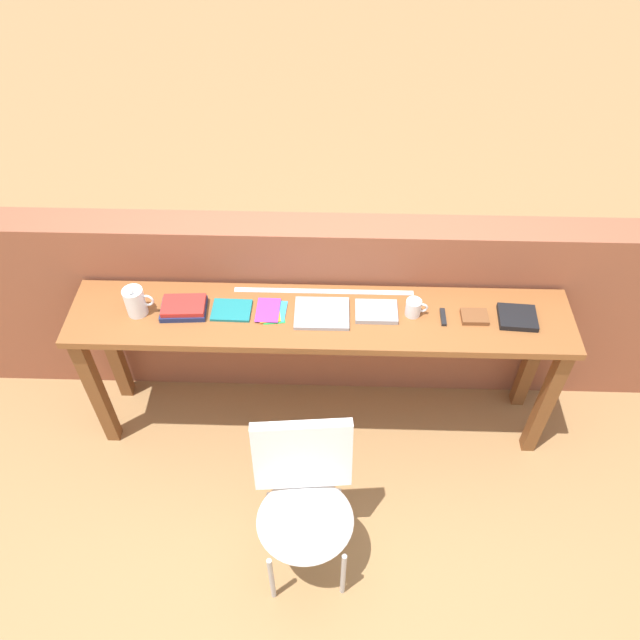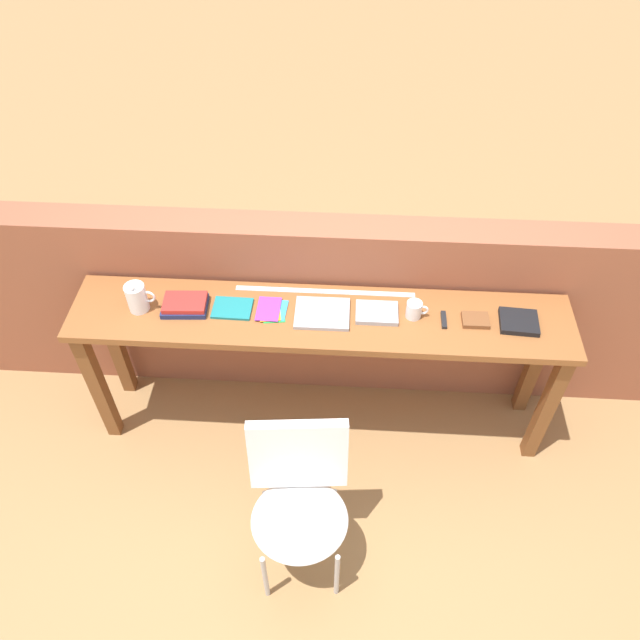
# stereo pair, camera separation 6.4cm
# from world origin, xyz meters

# --- Properties ---
(ground_plane) EXTENTS (40.00, 40.00, 0.00)m
(ground_plane) POSITION_xyz_m (0.00, 0.00, 0.00)
(ground_plane) COLOR #9E7547
(brick_wall_back) EXTENTS (6.00, 0.20, 1.18)m
(brick_wall_back) POSITION_xyz_m (0.00, 0.64, 0.59)
(brick_wall_back) COLOR #935138
(brick_wall_back) RESTS_ON ground
(sideboard) EXTENTS (2.50, 0.44, 0.88)m
(sideboard) POSITION_xyz_m (0.00, 0.30, 0.74)
(sideboard) COLOR brown
(sideboard) RESTS_ON ground
(chair_white_moulded) EXTENTS (0.48, 0.49, 0.89)m
(chair_white_moulded) POSITION_xyz_m (-0.05, -0.50, 0.53)
(chair_white_moulded) COLOR white
(chair_white_moulded) RESTS_ON ground
(pitcher_white) EXTENTS (0.14, 0.10, 0.18)m
(pitcher_white) POSITION_xyz_m (-0.90, 0.29, 0.96)
(pitcher_white) COLOR white
(pitcher_white) RESTS_ON sideboard
(book_stack_leftmost) EXTENTS (0.23, 0.17, 0.05)m
(book_stack_leftmost) POSITION_xyz_m (-0.68, 0.31, 0.91)
(book_stack_leftmost) COLOR navy
(book_stack_leftmost) RESTS_ON sideboard
(magazine_cycling) EXTENTS (0.20, 0.15, 0.01)m
(magazine_cycling) POSITION_xyz_m (-0.44, 0.32, 0.89)
(magazine_cycling) COLOR #19757A
(magazine_cycling) RESTS_ON sideboard
(pamphlet_pile_colourful) EXTENTS (0.15, 0.18, 0.01)m
(pamphlet_pile_colourful) POSITION_xyz_m (-0.24, 0.32, 0.89)
(pamphlet_pile_colourful) COLOR green
(pamphlet_pile_colourful) RESTS_ON sideboard
(book_open_centre) EXTENTS (0.27, 0.21, 0.02)m
(book_open_centre) POSITION_xyz_m (0.01, 0.30, 0.89)
(book_open_centre) COLOR #9E9EA3
(book_open_centre) RESTS_ON sideboard
(book_grey_hardcover) EXTENTS (0.21, 0.15, 0.03)m
(book_grey_hardcover) POSITION_xyz_m (0.28, 0.32, 0.89)
(book_grey_hardcover) COLOR #9E9EA3
(book_grey_hardcover) RESTS_ON sideboard
(mug) EXTENTS (0.11, 0.08, 0.09)m
(mug) POSITION_xyz_m (0.46, 0.32, 0.92)
(mug) COLOR white
(mug) RESTS_ON sideboard
(multitool_folded) EXTENTS (0.03, 0.11, 0.02)m
(multitool_folded) POSITION_xyz_m (0.60, 0.30, 0.89)
(multitool_folded) COLOR black
(multitool_folded) RESTS_ON sideboard
(leather_journal_brown) EXTENTS (0.13, 0.10, 0.02)m
(leather_journal_brown) POSITION_xyz_m (0.76, 0.30, 0.89)
(leather_journal_brown) COLOR brown
(leather_journal_brown) RESTS_ON sideboard
(book_repair_rightmost) EXTENTS (0.19, 0.17, 0.03)m
(book_repair_rightmost) POSITION_xyz_m (0.97, 0.30, 0.89)
(book_repair_rightmost) COLOR black
(book_repair_rightmost) RESTS_ON sideboard
(ruler_metal_back_edge) EXTENTS (0.92, 0.03, 0.00)m
(ruler_metal_back_edge) POSITION_xyz_m (0.01, 0.47, 0.88)
(ruler_metal_back_edge) COLOR silver
(ruler_metal_back_edge) RESTS_ON sideboard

